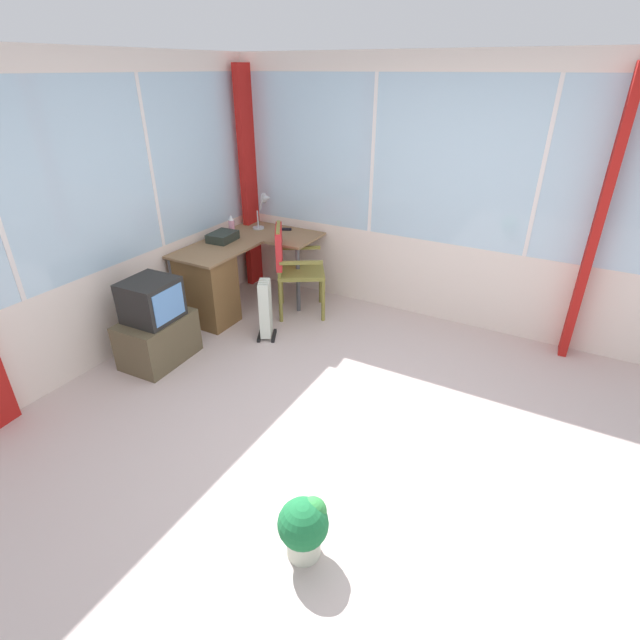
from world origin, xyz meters
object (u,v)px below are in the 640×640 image
at_px(desk, 213,283).
at_px(wooden_armchair, 289,259).
at_px(spray_bottle, 232,225).
at_px(tv_on_stand, 156,326).
at_px(tv_remote, 285,229).
at_px(space_heater, 266,308).
at_px(potted_plant, 304,525).
at_px(desk_lamp, 265,205).
at_px(paper_tray, 223,237).

relative_size(desk, wooden_armchair, 1.51).
height_order(spray_bottle, tv_on_stand, spray_bottle).
relative_size(tv_remote, spray_bottle, 0.69).
bearing_deg(space_heater, spray_bottle, 54.10).
xyz_separation_m(tv_on_stand, potted_plant, (-1.05, -2.15, -0.13)).
bearing_deg(desk_lamp, space_heater, -146.35).
bearing_deg(space_heater, potted_plant, -140.42).
bearing_deg(desk_lamp, potted_plant, -142.38).
relative_size(wooden_armchair, tv_on_stand, 1.23).
bearing_deg(desk, spray_bottle, 15.28).
xyz_separation_m(desk_lamp, paper_tray, (-0.61, 0.13, -0.22)).
xyz_separation_m(paper_tray, space_heater, (-0.39, -0.79, -0.48)).
height_order(tv_on_stand, potted_plant, tv_on_stand).
xyz_separation_m(paper_tray, tv_on_stand, (-1.21, -0.19, -0.44)).
bearing_deg(desk, space_heater, -94.37).
height_order(desk, space_heater, desk).
bearing_deg(spray_bottle, tv_on_stand, -170.44).
distance_m(tv_remote, tv_on_stand, 1.90).
distance_m(desk_lamp, wooden_armchair, 0.83).
height_order(paper_tray, space_heater, paper_tray).
bearing_deg(potted_plant, desk, 49.26).
bearing_deg(space_heater, tv_remote, 22.43).
bearing_deg(desk, tv_remote, -15.46).
height_order(desk, wooden_armchair, wooden_armchair).
xyz_separation_m(space_heater, potted_plant, (-1.88, -1.55, -0.09)).
xyz_separation_m(paper_tray, potted_plant, (-2.27, -2.34, -0.57)).
bearing_deg(wooden_armchair, tv_on_stand, 159.51).
bearing_deg(tv_remote, space_heater, 174.70).
xyz_separation_m(tv_remote, spray_bottle, (-0.41, 0.42, 0.09)).
bearing_deg(wooden_armchair, potted_plant, -146.13).
bearing_deg(tv_on_stand, spray_bottle, 9.56).
height_order(paper_tray, wooden_armchair, wooden_armchair).
height_order(desk, tv_on_stand, tv_on_stand).
bearing_deg(wooden_armchair, paper_tray, 103.42).
bearing_deg(desk, wooden_armchair, -50.25).
relative_size(desk, space_heater, 2.42).
bearing_deg(desk, paper_tray, 17.01).
distance_m(wooden_armchair, space_heater, 0.64).
bearing_deg(desk_lamp, desk, 178.56).
height_order(tv_on_stand, space_heater, tv_on_stand).
height_order(desk_lamp, wooden_armchair, desk_lamp).
bearing_deg(space_heater, desk_lamp, 33.65).
height_order(desk, potted_plant, desk).
relative_size(tv_on_stand, space_heater, 1.31).
bearing_deg(tv_on_stand, desk, 5.83).
relative_size(desk, desk_lamp, 3.64).
height_order(tv_remote, potted_plant, tv_remote).
bearing_deg(wooden_armchair, desk, 129.75).
height_order(desk_lamp, potted_plant, desk_lamp).
bearing_deg(spray_bottle, paper_tray, -167.40).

